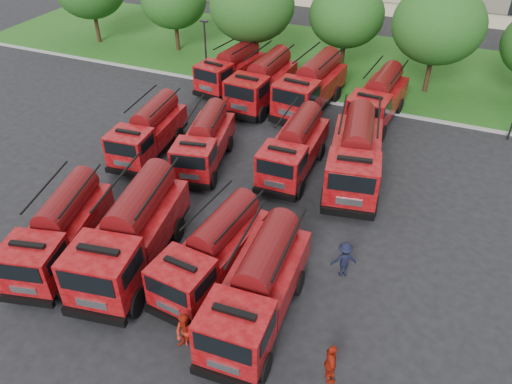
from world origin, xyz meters
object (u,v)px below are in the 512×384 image
at_px(fire_truck_6, 294,147).
at_px(fire_truck_8, 231,68).
at_px(firefighter_5, 340,206).
at_px(fire_truck_7, 355,155).
at_px(fire_truck_2, 212,251).
at_px(firefighter_3, 342,274).
at_px(fire_truck_10, 311,86).
at_px(fire_truck_4, 149,131).
at_px(fire_truck_3, 258,288).
at_px(firefighter_1, 188,349).
at_px(fire_truck_0, 60,230).
at_px(fire_truck_1, 132,233).
at_px(firefighter_2, 328,380).
at_px(firefighter_4, 142,219).
at_px(fire_truck_11, 378,99).
at_px(fire_truck_5, 205,141).
at_px(fire_truck_9, 263,81).
at_px(firefighter_0, 191,343).

height_order(fire_truck_6, fire_truck_8, fire_truck_6).
bearing_deg(firefighter_5, fire_truck_7, -98.10).
bearing_deg(fire_truck_2, firefighter_3, 30.01).
distance_m(fire_truck_8, fire_truck_10, 6.92).
relative_size(fire_truck_4, fire_truck_10, 0.86).
bearing_deg(fire_truck_10, firefighter_3, -61.45).
xyz_separation_m(fire_truck_3, firefighter_5, (1.23, 8.59, -1.66)).
relative_size(fire_truck_8, firefighter_1, 3.71).
height_order(fire_truck_8, fire_truck_10, fire_truck_10).
height_order(firefighter_1, firefighter_3, firefighter_1).
relative_size(fire_truck_0, fire_truck_1, 0.88).
height_order(fire_truck_7, firefighter_2, fire_truck_7).
bearing_deg(firefighter_4, firefighter_1, 159.12).
height_order(fire_truck_4, fire_truck_11, fire_truck_11).
bearing_deg(fire_truck_5, fire_truck_1, -95.44).
height_order(firefighter_1, firefighter_5, firefighter_1).
distance_m(fire_truck_0, fire_truck_1, 3.45).
relative_size(fire_truck_1, firefighter_3, 4.51).
relative_size(fire_truck_3, fire_truck_8, 1.05).
bearing_deg(fire_truck_4, firefighter_2, -42.63).
distance_m(firefighter_1, firefighter_3, 7.73).
xyz_separation_m(fire_truck_4, fire_truck_9, (3.78, 9.16, 0.18)).
height_order(fire_truck_8, firefighter_2, fire_truck_8).
relative_size(fire_truck_7, firefighter_4, 4.41).
relative_size(fire_truck_7, fire_truck_9, 1.08).
height_order(fire_truck_0, fire_truck_4, fire_truck_0).
bearing_deg(fire_truck_2, firefighter_5, 67.51).
bearing_deg(firefighter_0, fire_truck_11, 44.83).
bearing_deg(firefighter_2, firefighter_0, 71.01).
bearing_deg(fire_truck_8, firefighter_0, -59.78).
xyz_separation_m(fire_truck_7, firefighter_0, (-3.13, -13.46, -1.80)).
height_order(fire_truck_4, firefighter_4, fire_truck_4).
height_order(fire_truck_3, fire_truck_6, fire_truck_3).
distance_m(fire_truck_4, fire_truck_8, 10.89).
distance_m(firefighter_1, firefighter_2, 5.48).
bearing_deg(fire_truck_11, firefighter_5, -83.40).
bearing_deg(fire_truck_3, fire_truck_8, 115.05).
height_order(fire_truck_1, fire_truck_9, fire_truck_1).
bearing_deg(firefighter_1, firefighter_3, 59.07).
relative_size(firefighter_1, firefighter_2, 1.01).
relative_size(fire_truck_9, firefighter_4, 4.08).
bearing_deg(firefighter_4, fire_truck_7, -116.70).
xyz_separation_m(fire_truck_1, fire_truck_9, (-0.95, 17.85, -0.10)).
distance_m(fire_truck_1, fire_truck_9, 17.87).
distance_m(fire_truck_0, fire_truck_7, 15.74).
distance_m(fire_truck_3, fire_truck_6, 11.16).
bearing_deg(fire_truck_6, fire_truck_2, -93.82).
xyz_separation_m(fire_truck_4, firefighter_3, (13.79, -5.74, -1.53)).
bearing_deg(fire_truck_7, fire_truck_5, -179.89).
xyz_separation_m(fire_truck_2, firefighter_1, (0.84, -3.92, -1.52)).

